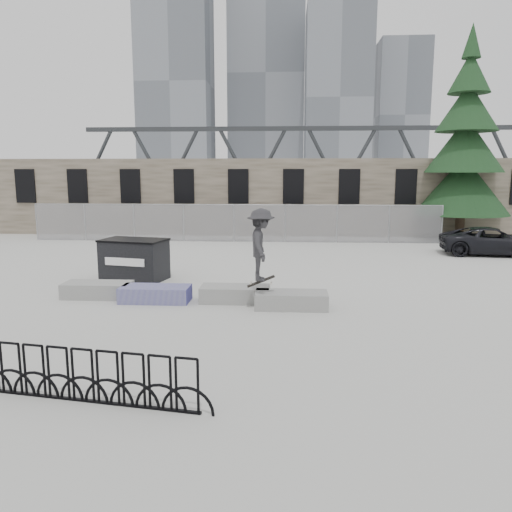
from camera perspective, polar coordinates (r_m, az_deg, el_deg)
The scene contains 14 objects.
ground at distance 14.94m, azimuth -7.67°, elevation -4.96°, with size 120.00×120.00×0.00m, color beige.
stone_wall at distance 30.59m, azimuth -1.79°, elevation 6.81°, with size 36.00×2.58×4.50m.
chainlink_fence at distance 26.97m, azimuth -2.53°, elevation 3.84°, with size 22.06×0.06×2.02m.
planter_far_left at distance 15.78m, azimuth -17.66°, elevation -3.63°, with size 2.00×0.90×0.45m.
planter_center_left at distance 14.83m, azimuth -11.42°, elevation -4.19°, with size 2.00×0.90×0.45m.
planter_center_right at distance 14.56m, azimuth -2.40°, elevation -4.26°, with size 2.00×0.90×0.45m.
planter_offset at distance 13.89m, azimuth 4.06°, elevation -4.96°, with size 2.00×0.90×0.45m.
dumpster at distance 17.90m, azimuth -13.73°, elevation -0.37°, with size 2.41×1.77×1.43m.
bike_rack at distance 8.95m, azimuth -20.43°, elevation -12.63°, with size 4.89×0.83×0.90m.
spruce_tree at distance 30.14m, azimuth 22.74°, elevation 10.83°, with size 5.08×5.08×11.50m.
skyline_towers at distance 109.40m, azimuth 1.66°, elevation 18.55°, with size 58.00×28.00×48.00m.
truss_bridge at distance 69.54m, azimuth 9.67°, elevation 9.78°, with size 70.00×3.00×9.80m.
suv at distance 25.08m, azimuth 25.41°, elevation 1.54°, with size 2.08×4.52×1.26m, color black.
skateboarder at distance 13.53m, azimuth 0.58°, elevation 1.29°, with size 0.83×1.33×2.16m.
Camera 1 is at (2.90, -14.18, 3.73)m, focal length 35.00 mm.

